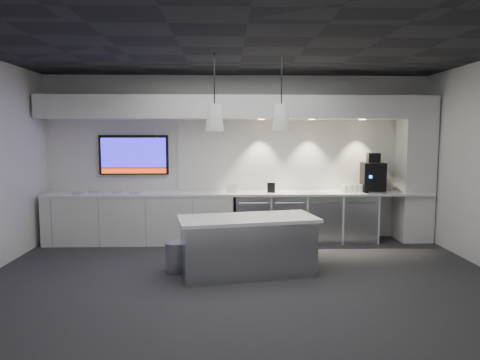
{
  "coord_description": "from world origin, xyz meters",
  "views": [
    {
      "loc": [
        -0.21,
        -5.4,
        1.92
      ],
      "look_at": [
        -0.0,
        1.1,
        1.23
      ],
      "focal_mm": 32.0,
      "sensor_mm": 36.0,
      "label": 1
    }
  ],
  "objects_px": {
    "island": "(248,245)",
    "coffee_machine": "(373,176)",
    "wall_tv": "(134,155)",
    "bin": "(176,257)"
  },
  "relations": [
    {
      "from": "island",
      "to": "coffee_machine",
      "type": "height_order",
      "value": "coffee_machine"
    },
    {
      "from": "island",
      "to": "wall_tv",
      "type": "bearing_deg",
      "value": 122.67
    },
    {
      "from": "bin",
      "to": "coffee_machine",
      "type": "distance_m",
      "value": 3.9
    },
    {
      "from": "wall_tv",
      "to": "bin",
      "type": "relative_size",
      "value": 2.99
    },
    {
      "from": "wall_tv",
      "to": "coffee_machine",
      "type": "relative_size",
      "value": 1.79
    },
    {
      "from": "wall_tv",
      "to": "island",
      "type": "xyz_separation_m",
      "value": [
        1.98,
        -2.07,
        -1.16
      ]
    },
    {
      "from": "wall_tv",
      "to": "bin",
      "type": "height_order",
      "value": "wall_tv"
    },
    {
      "from": "wall_tv",
      "to": "bin",
      "type": "distance_m",
      "value": 2.57
    },
    {
      "from": "wall_tv",
      "to": "coffee_machine",
      "type": "bearing_deg",
      "value": -3.26
    },
    {
      "from": "island",
      "to": "coffee_machine",
      "type": "relative_size",
      "value": 2.86
    }
  ]
}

